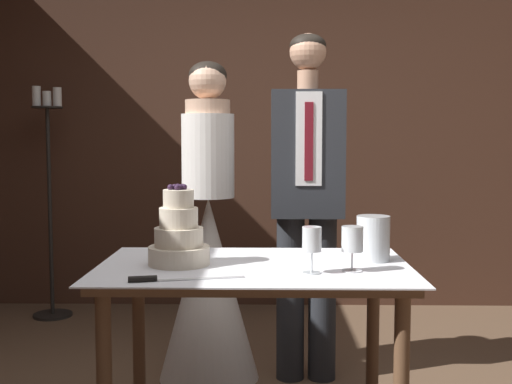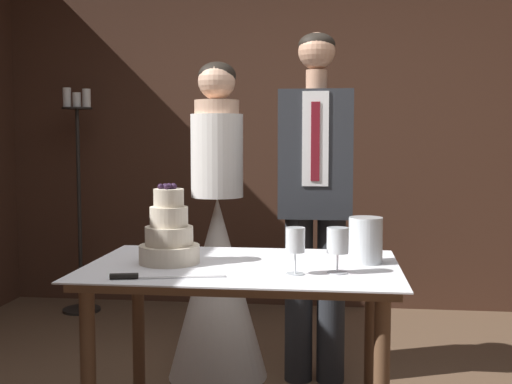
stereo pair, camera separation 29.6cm
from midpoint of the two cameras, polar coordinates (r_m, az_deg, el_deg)
name	(u,v)px [view 2 (the right image)]	position (r m, az deg, el deg)	size (l,w,h in m)	color
wall_back	(286,124)	(5.00, 4.36, 6.02)	(4.61, 0.12, 2.82)	#472B1E
cake_table	(243,291)	(2.57, 2.14, -8.80)	(1.23, 0.79, 0.80)	brown
tiered_cake	(169,236)	(2.57, -4.48, -3.92)	(0.24, 0.24, 0.32)	beige
cake_knife	(145,277)	(2.31, -6.19, -7.53)	(0.41, 0.11, 0.02)	silver
wine_glass_near	(295,243)	(2.37, 7.11, -4.51)	(0.07, 0.07, 0.17)	silver
wine_glass_middle	(338,243)	(2.41, 10.79, -4.50)	(0.08, 0.08, 0.17)	silver
hurricane_candle	(366,241)	(2.64, 12.92, -4.31)	(0.14, 0.14, 0.18)	silver
bride	(218,264)	(3.49, -1.01, -6.42)	(0.54, 0.54, 1.71)	white
groom	(316,194)	(3.40, 7.80, -0.19)	(0.38, 0.25, 1.85)	#282B30
candle_stand	(79,199)	(4.91, -13.82, -0.58)	(0.28, 0.28, 1.67)	black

